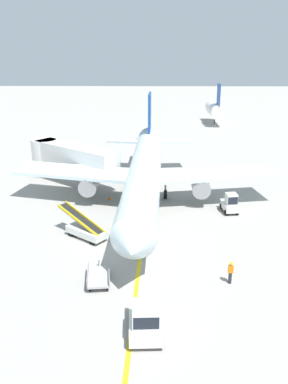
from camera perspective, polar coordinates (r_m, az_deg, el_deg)
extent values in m
plane|color=#9E9B93|center=(32.79, -2.60, -8.90)|extent=(300.00, 300.00, 0.00)
cube|color=yellow|center=(37.20, -0.08, -5.23)|extent=(2.87, 79.97, 0.01)
cylinder|color=silver|center=(41.66, 0.07, 2.62)|extent=(4.26, 30.09, 3.30)
cone|color=silver|center=(26.63, -1.62, -7.67)|extent=(3.31, 2.50, 3.23)
cone|color=silver|center=(57.44, 0.87, 7.81)|extent=(3.22, 2.90, 3.14)
cube|color=silver|center=(43.52, 10.08, 2.52)|extent=(13.57, 6.62, 0.36)
cylinder|color=gray|center=(42.70, 7.97, 0.88)|extent=(2.00, 3.26, 1.90)
cube|color=silver|center=(44.18, -9.60, 2.80)|extent=(13.68, 7.38, 0.36)
cylinder|color=gray|center=(43.22, -7.67, 1.13)|extent=(2.00, 3.26, 1.90)
cube|color=navy|center=(54.43, 0.80, 11.06)|extent=(0.41, 4.01, 5.20)
cube|color=silver|center=(54.68, 3.93, 7.16)|extent=(5.41, 2.75, 0.24)
cube|color=silver|center=(54.89, -2.39, 7.24)|extent=(5.50, 3.06, 0.24)
cylinder|color=#4C4C51|center=(31.67, -0.94, -6.80)|extent=(0.20, 0.20, 3.12)
cylinder|color=black|center=(32.26, -0.93, -8.83)|extent=(0.37, 0.57, 0.56)
cylinder|color=#4C4C51|center=(44.10, 3.05, 0.99)|extent=(0.20, 0.20, 3.12)
cylinder|color=black|center=(44.46, 3.03, -0.33)|extent=(0.38, 0.97, 0.96)
cylinder|color=#4C4C51|center=(44.29, -2.65, 1.08)|extent=(0.20, 0.20, 3.12)
cylinder|color=black|center=(44.65, -2.63, -0.23)|extent=(0.38, 0.97, 0.96)
cube|color=black|center=(28.27, -1.32, -5.17)|extent=(2.84, 1.09, 0.60)
cube|color=silver|center=(48.57, -9.70, 5.01)|extent=(11.11, 9.36, 2.50)
cylinder|color=silver|center=(52.84, -13.89, 5.91)|extent=(3.20, 3.20, 2.50)
cylinder|color=#59595B|center=(47.96, -8.09, 1.89)|extent=(0.56, 0.56, 2.35)
cube|color=#333338|center=(48.25, -8.04, 0.85)|extent=(1.80, 1.40, 0.50)
cube|color=silver|center=(24.64, 0.19, -17.77)|extent=(2.07, 3.69, 0.80)
cube|color=silver|center=(23.56, 0.24, -16.87)|extent=(1.60, 1.69, 1.10)
cube|color=black|center=(22.95, 0.32, -18.02)|extent=(1.43, 0.15, 0.77)
cylinder|color=black|center=(23.95, 2.36, -20.31)|extent=(0.25, 0.61, 0.60)
cylinder|color=black|center=(23.90, -1.77, -20.40)|extent=(0.25, 0.61, 0.60)
cylinder|color=black|center=(25.92, 1.95, -16.73)|extent=(0.25, 0.61, 0.60)
cylinder|color=black|center=(25.88, -1.78, -16.80)|extent=(0.25, 0.61, 0.60)
cube|color=silver|center=(41.62, 11.95, -1.92)|extent=(1.58, 2.54, 0.70)
cube|color=silver|center=(40.93, 12.21, -0.97)|extent=(1.16, 1.20, 1.10)
cube|color=black|center=(40.47, 12.43, -1.22)|extent=(0.98, 0.20, 0.77)
cylinder|color=black|center=(41.18, 13.00, -2.77)|extent=(0.29, 0.62, 0.60)
cylinder|color=black|center=(40.85, 11.53, -2.85)|extent=(0.29, 0.62, 0.60)
cylinder|color=black|center=(42.66, 12.29, -1.91)|extent=(0.29, 0.62, 0.60)
cylinder|color=black|center=(42.33, 10.87, -1.98)|extent=(0.29, 0.62, 0.60)
cube|color=silver|center=(35.64, -8.10, -5.56)|extent=(3.93, 3.50, 0.60)
cylinder|color=black|center=(36.28, -10.27, -5.73)|extent=(0.61, 0.54, 0.60)
cylinder|color=black|center=(37.04, -8.80, -5.09)|extent=(0.61, 0.54, 0.60)
cylinder|color=black|center=(34.50, -7.31, -6.96)|extent=(0.61, 0.54, 0.60)
cylinder|color=black|center=(35.30, -5.83, -6.25)|extent=(0.61, 0.54, 0.60)
cube|color=black|center=(35.65, -8.85, -3.90)|extent=(4.51, 3.75, 1.76)
cube|color=yellow|center=(35.33, -9.39, -3.95)|extent=(4.03, 3.12, 1.84)
cube|color=yellow|center=(35.88, -8.33, -3.51)|extent=(4.03, 3.12, 1.84)
cube|color=#A5A5A8|center=(29.29, -6.43, -11.82)|extent=(1.81, 2.95, 0.16)
cube|color=#4C4C51|center=(30.89, -6.40, -10.06)|extent=(0.18, 0.90, 0.08)
cylinder|color=#4C4C51|center=(31.28, -6.39, -9.65)|extent=(0.12, 0.12, 0.05)
cube|color=gray|center=(29.19, -7.95, -11.43)|extent=(0.38, 2.79, 0.50)
cube|color=gray|center=(29.15, -4.95, -11.35)|extent=(0.38, 2.79, 0.50)
cylinder|color=black|center=(30.34, -7.55, -11.23)|extent=(0.16, 0.37, 0.36)
cylinder|color=black|center=(30.31, -5.24, -11.17)|extent=(0.16, 0.37, 0.36)
cylinder|color=black|center=(28.56, -7.67, -13.39)|extent=(0.16, 0.37, 0.36)
cylinder|color=black|center=(28.52, -5.19, -13.33)|extent=(0.16, 0.37, 0.36)
cylinder|color=#26262D|center=(29.67, 12.04, -11.75)|extent=(0.24, 0.24, 0.85)
cube|color=orange|center=(29.31, 12.14, -10.57)|extent=(0.36, 0.22, 0.56)
sphere|color=#9E7051|center=(29.12, 12.19, -9.91)|extent=(0.20, 0.20, 0.20)
sphere|color=yellow|center=(29.09, 12.20, -9.80)|extent=(0.24, 0.24, 0.24)
cone|color=orange|center=(44.27, -4.94, -0.82)|extent=(0.36, 0.36, 0.44)
cone|color=orange|center=(32.79, -2.89, -8.47)|extent=(0.36, 0.36, 0.44)
cylinder|color=silver|center=(90.15, 10.00, 11.40)|extent=(3.00, 10.00, 3.00)
cylinder|color=#3F3F3F|center=(90.50, 9.91, 9.96)|extent=(0.30, 0.30, 1.60)
cube|color=navy|center=(86.29, 10.49, 13.35)|extent=(0.24, 3.20, 4.40)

